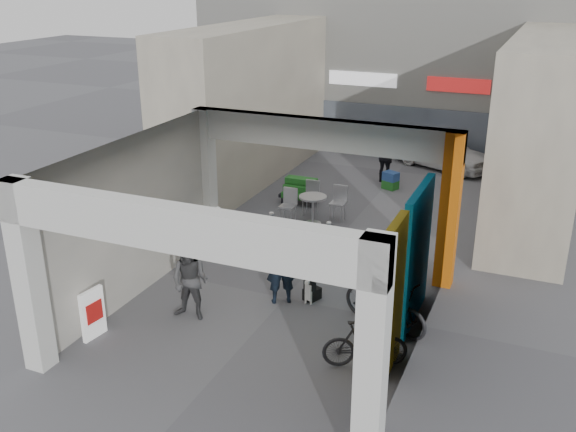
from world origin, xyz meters
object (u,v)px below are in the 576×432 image
at_px(man_back_turned, 190,281).
at_px(bicycle_front, 385,304).
at_px(man_with_dog, 281,265).
at_px(bicycle_rear, 365,344).
at_px(cafe_set, 312,208).
at_px(border_collie, 311,289).
at_px(man_elderly, 405,248).
at_px(white_van, 443,151).
at_px(man_crates, 386,157).
at_px(produce_stand, 299,194).

height_order(man_back_turned, bicycle_front, man_back_turned).
xyz_separation_m(man_with_dog, bicycle_rear, (2.31, -1.58, -0.40)).
height_order(cafe_set, border_collie, cafe_set).
bearing_deg(bicycle_front, man_elderly, 24.76).
distance_m(man_with_dog, bicycle_rear, 2.83).
xyz_separation_m(man_elderly, white_van, (-0.88, 9.48, -0.28)).
bearing_deg(white_van, man_elderly, -150.66).
height_order(man_elderly, man_crates, man_elderly).
bearing_deg(bicycle_rear, border_collie, 18.89).
height_order(border_collie, man_crates, man_crates).
bearing_deg(man_with_dog, man_back_turned, 9.77).
height_order(man_back_turned, man_elderly, man_elderly).
relative_size(cafe_set, white_van, 0.45).
distance_m(border_collie, man_elderly, 2.32).
xyz_separation_m(man_back_turned, bicycle_rear, (3.71, -0.27, -0.37)).
distance_m(man_back_turned, white_van, 12.89).
relative_size(bicycle_rear, white_van, 0.42).
height_order(produce_stand, white_van, white_van).
relative_size(produce_stand, bicycle_front, 0.59).
height_order(man_elderly, bicycle_front, man_elderly).
distance_m(cafe_set, border_collie, 4.79).
bearing_deg(white_van, bicycle_rear, -151.52).
height_order(border_collie, bicycle_rear, bicycle_rear).
xyz_separation_m(border_collie, bicycle_front, (1.72, -0.41, 0.23)).
relative_size(man_back_turned, man_elderly, 0.92).
bearing_deg(bicycle_front, border_collie, 98.59).
bearing_deg(border_collie, bicycle_front, 8.15).
bearing_deg(man_crates, produce_stand, 72.84).
bearing_deg(produce_stand, bicycle_rear, -53.24).
xyz_separation_m(cafe_set, produce_stand, (-0.84, 1.12, -0.05)).
distance_m(cafe_set, produce_stand, 1.40).
relative_size(man_elderly, white_van, 0.50).
xyz_separation_m(man_with_dog, man_back_turned, (-1.40, -1.30, -0.03)).
distance_m(man_with_dog, man_back_turned, 1.91).
bearing_deg(man_back_turned, cafe_set, 84.05).
distance_m(cafe_set, bicycle_front, 5.97).
relative_size(man_elderly, bicycle_front, 0.93).
distance_m(cafe_set, man_crates, 4.26).
xyz_separation_m(man_back_turned, white_van, (2.72, 12.60, -0.21)).
relative_size(man_elderly, bicycle_rear, 1.19).
height_order(man_crates, bicycle_rear, man_crates).
height_order(border_collie, man_back_turned, man_back_turned).
distance_m(cafe_set, bicycle_rear, 7.21).
bearing_deg(border_collie, white_van, 107.74).
distance_m(border_collie, man_with_dog, 0.86).
xyz_separation_m(produce_stand, border_collie, (2.53, -5.61, -0.02)).
relative_size(man_with_dog, man_elderly, 0.95).
distance_m(border_collie, man_back_turned, 2.58).
height_order(man_with_dog, man_elderly, man_elderly).
xyz_separation_m(produce_stand, man_elderly, (4.16, -4.08, 0.60)).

